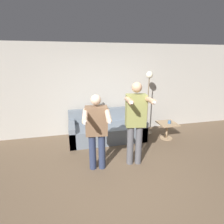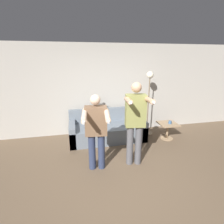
{
  "view_description": "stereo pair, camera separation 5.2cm",
  "coord_description": "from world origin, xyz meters",
  "px_view_note": "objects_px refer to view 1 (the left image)",
  "views": [
    {
      "loc": [
        -0.85,
        -2.56,
        2.19
      ],
      "look_at": [
        0.02,
        1.21,
        1.0
      ],
      "focal_mm": 28.0,
      "sensor_mm": 36.0,
      "label": 1
    },
    {
      "loc": [
        -0.8,
        -2.58,
        2.19
      ],
      "look_at": [
        0.02,
        1.21,
        1.0
      ],
      "focal_mm": 28.0,
      "sensor_mm": 36.0,
      "label": 2
    }
  ],
  "objects_px": {
    "person_left": "(97,129)",
    "cat": "(99,106)",
    "side_table": "(167,127)",
    "floor_lamp": "(148,92)",
    "cup": "(169,122)",
    "person_right": "(136,120)",
    "couch": "(107,130)"
  },
  "relations": [
    {
      "from": "person_left",
      "to": "side_table",
      "type": "distance_m",
      "value": 2.4
    },
    {
      "from": "floor_lamp",
      "to": "cat",
      "type": "bearing_deg",
      "value": 170.81
    },
    {
      "from": "couch",
      "to": "cup",
      "type": "height_order",
      "value": "couch"
    },
    {
      "from": "person_left",
      "to": "floor_lamp",
      "type": "xyz_separation_m",
      "value": [
        1.71,
        1.46,
        0.36
      ]
    },
    {
      "from": "person_left",
      "to": "person_right",
      "type": "distance_m",
      "value": 0.8
    },
    {
      "from": "floor_lamp",
      "to": "person_left",
      "type": "bearing_deg",
      "value": -139.54
    },
    {
      "from": "couch",
      "to": "person_right",
      "type": "relative_size",
      "value": 1.17
    },
    {
      "from": "couch",
      "to": "floor_lamp",
      "type": "bearing_deg",
      "value": 5.04
    },
    {
      "from": "person_left",
      "to": "cat",
      "type": "height_order",
      "value": "person_left"
    },
    {
      "from": "couch",
      "to": "cat",
      "type": "height_order",
      "value": "cat"
    },
    {
      "from": "person_left",
      "to": "side_table",
      "type": "xyz_separation_m",
      "value": [
        2.12,
        0.98,
        -0.55
      ]
    },
    {
      "from": "couch",
      "to": "side_table",
      "type": "distance_m",
      "value": 1.7
    },
    {
      "from": "couch",
      "to": "cup",
      "type": "relative_size",
      "value": 24.0
    },
    {
      "from": "floor_lamp",
      "to": "side_table",
      "type": "height_order",
      "value": "floor_lamp"
    },
    {
      "from": "side_table",
      "to": "cup",
      "type": "bearing_deg",
      "value": -50.16
    },
    {
      "from": "side_table",
      "to": "cat",
      "type": "bearing_deg",
      "value": 158.9
    },
    {
      "from": "couch",
      "to": "floor_lamp",
      "type": "relative_size",
      "value": 1.11
    },
    {
      "from": "person_right",
      "to": "cat",
      "type": "relative_size",
      "value": 3.66
    },
    {
      "from": "floor_lamp",
      "to": "side_table",
      "type": "xyz_separation_m",
      "value": [
        0.41,
        -0.48,
        -0.92
      ]
    },
    {
      "from": "cat",
      "to": "cup",
      "type": "relative_size",
      "value": 5.6
    },
    {
      "from": "person_left",
      "to": "cup",
      "type": "height_order",
      "value": "person_left"
    },
    {
      "from": "person_left",
      "to": "cup",
      "type": "bearing_deg",
      "value": 30.09
    },
    {
      "from": "couch",
      "to": "cup",
      "type": "distance_m",
      "value": 1.75
    },
    {
      "from": "person_right",
      "to": "floor_lamp",
      "type": "bearing_deg",
      "value": 66.92
    },
    {
      "from": "side_table",
      "to": "cup",
      "type": "height_order",
      "value": "cup"
    },
    {
      "from": "person_right",
      "to": "cup",
      "type": "distance_m",
      "value": 1.73
    },
    {
      "from": "person_right",
      "to": "floor_lamp",
      "type": "xyz_separation_m",
      "value": [
        0.92,
        1.46,
        0.24
      ]
    },
    {
      "from": "couch",
      "to": "side_table",
      "type": "relative_size",
      "value": 4.15
    },
    {
      "from": "floor_lamp",
      "to": "person_right",
      "type": "bearing_deg",
      "value": -122.15
    },
    {
      "from": "cup",
      "to": "floor_lamp",
      "type": "bearing_deg",
      "value": 130.85
    },
    {
      "from": "side_table",
      "to": "floor_lamp",
      "type": "bearing_deg",
      "value": 130.93
    },
    {
      "from": "floor_lamp",
      "to": "side_table",
      "type": "relative_size",
      "value": 3.73
    }
  ]
}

